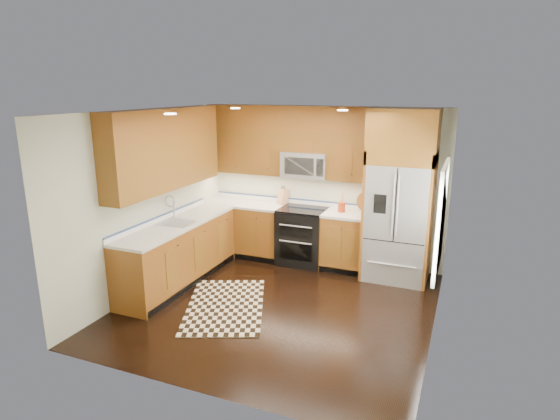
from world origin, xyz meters
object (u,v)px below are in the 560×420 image
at_px(range, 302,236).
at_px(utensil_crock, 342,205).
at_px(rug, 225,305).
at_px(knife_block, 283,196).
at_px(refrigerator, 400,196).

relative_size(range, utensil_crock, 2.84).
distance_m(rug, knife_block, 2.41).
relative_size(refrigerator, knife_block, 8.24).
height_order(rug, knife_block, knife_block).
bearing_deg(refrigerator, utensil_crock, 173.04).
bearing_deg(rug, refrigerator, 21.22).
distance_m(range, refrigerator, 1.76).
bearing_deg(knife_block, rug, -89.46).
xyz_separation_m(rug, utensil_crock, (1.06, 2.00, 1.05)).
relative_size(range, knife_block, 3.00).
distance_m(refrigerator, knife_block, 2.02).
bearing_deg(refrigerator, range, 178.60).
xyz_separation_m(rug, knife_block, (-0.02, 2.16, 1.06)).
bearing_deg(refrigerator, knife_block, 172.22).
relative_size(range, rug, 0.56).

